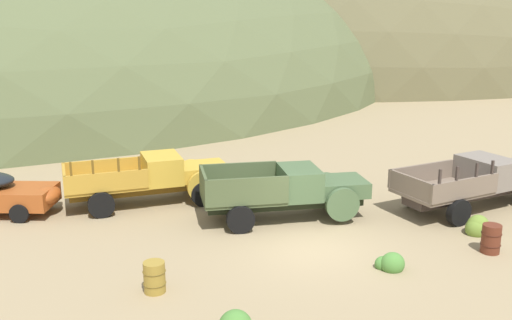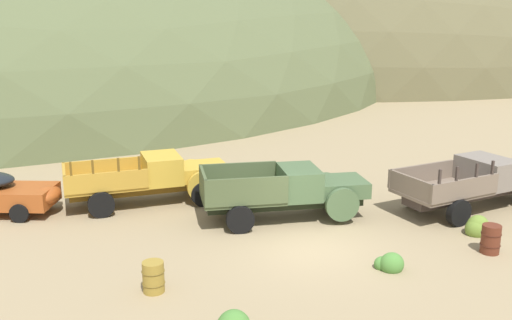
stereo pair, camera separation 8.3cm
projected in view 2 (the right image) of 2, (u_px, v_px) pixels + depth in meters
ground_plane at (309, 248)px, 18.07m from camera, size 300.00×300.00×0.00m
hill_far_right at (31, 75)px, 68.15m from camera, size 83.21×89.76×35.34m
hill_far_left at (336, 68)px, 76.82m from camera, size 76.37×60.83×41.06m
truck_faded_yellow at (159, 178)px, 22.24m from camera, size 6.43×3.00×2.16m
truck_weathered_green at (294, 191)px, 20.47m from camera, size 5.94×2.37×1.91m
truck_primer_gray at (484, 181)px, 21.79m from camera, size 6.87×3.94×2.16m
oil_drum_foreground at (153, 277)px, 15.17m from camera, size 0.62×0.62×0.85m
oil_drum_spare at (491, 239)px, 17.62m from camera, size 0.62×0.62×0.91m
bush_between_trucks at (477, 228)px, 19.15m from camera, size 0.84×0.74×0.86m
bush_near_barrel at (389, 264)px, 16.56m from camera, size 0.82×0.71×0.68m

